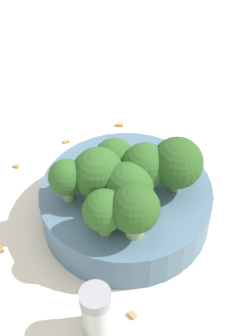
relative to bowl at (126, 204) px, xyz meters
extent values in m
plane|color=beige|center=(0.00, 0.00, -0.02)|extent=(3.00, 3.00, 0.00)
cylinder|color=slate|center=(0.00, 0.00, 0.00)|extent=(0.19, 0.19, 0.05)
cylinder|color=#7A9E5B|center=(0.01, -0.06, 0.04)|extent=(0.02, 0.02, 0.03)
sphere|color=#2D5B23|center=(0.01, -0.06, 0.06)|extent=(0.04, 0.04, 0.04)
cylinder|color=#7A9E5B|center=(0.05, 0.03, 0.04)|extent=(0.01, 0.01, 0.03)
sphere|color=#28511E|center=(0.05, 0.03, 0.06)|extent=(0.06, 0.06, 0.06)
cylinder|color=#84AD66|center=(-0.02, 0.01, 0.03)|extent=(0.02, 0.02, 0.02)
sphere|color=#2D5B23|center=(-0.02, 0.01, 0.05)|extent=(0.05, 0.05, 0.05)
cylinder|color=#84AD66|center=(0.02, 0.01, 0.04)|extent=(0.02, 0.02, 0.03)
sphere|color=#2D5B23|center=(0.02, 0.01, 0.06)|extent=(0.05, 0.05, 0.05)
cylinder|color=#8EB770|center=(0.01, -0.02, 0.03)|extent=(0.03, 0.03, 0.02)
sphere|color=#2D5B23|center=(0.01, -0.02, 0.05)|extent=(0.05, 0.05, 0.05)
cylinder|color=#7A9E5B|center=(-0.05, -0.04, 0.04)|extent=(0.02, 0.02, 0.03)
sphere|color=#2D5B23|center=(-0.05, -0.04, 0.06)|extent=(0.04, 0.04, 0.04)
cylinder|color=#84AD66|center=(0.04, -0.05, 0.04)|extent=(0.03, 0.03, 0.03)
sphere|color=#28511E|center=(0.04, -0.05, 0.06)|extent=(0.05, 0.05, 0.05)
cylinder|color=#7A9E5B|center=(-0.02, -0.02, 0.04)|extent=(0.02, 0.02, 0.02)
sphere|color=#2D5B23|center=(-0.02, -0.02, 0.06)|extent=(0.06, 0.06, 0.06)
cylinder|color=#B2B7BC|center=(0.05, -0.13, 0.00)|extent=(0.03, 0.03, 0.05)
cylinder|color=gray|center=(0.05, -0.13, 0.03)|extent=(0.03, 0.03, 0.01)
cube|color=#AD7F4C|center=(0.07, -0.11, -0.02)|extent=(0.01, 0.01, 0.01)
cube|color=tan|center=(-0.09, 0.14, -0.02)|extent=(0.01, 0.01, 0.01)
cube|color=tan|center=(-0.14, 0.07, -0.02)|extent=(0.01, 0.01, 0.01)
cube|color=#AD7F4C|center=(-0.17, 0.00, -0.02)|extent=(0.01, 0.01, 0.01)
camera|label=1|loc=(0.18, -0.30, 0.41)|focal=50.00mm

